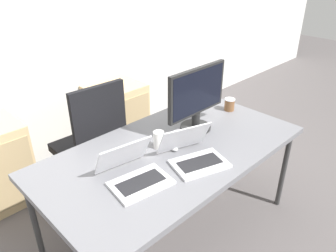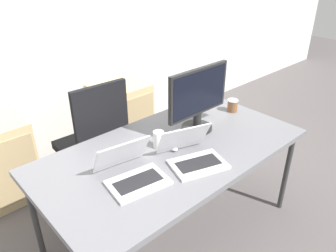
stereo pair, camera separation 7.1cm
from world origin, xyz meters
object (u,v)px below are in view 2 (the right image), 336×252
object	(u,v)px
laptop_left	(132,173)
coffee_cup_white	(159,140)
cabinet_right	(122,117)
coffee_cup_brown	(232,105)
office_chair	(95,153)
laptop_right	(193,155)
monitor	(198,98)
mouse	(173,148)

from	to	relation	value
laptop_left	coffee_cup_white	bearing A→B (deg)	25.82
cabinet_right	coffee_cup_brown	bearing A→B (deg)	-74.88
office_chair	cabinet_right	bearing A→B (deg)	37.29
coffee_cup_white	coffee_cup_brown	xyz separation A→B (m)	(0.80, 0.02, -0.01)
coffee_cup_brown	coffee_cup_white	bearing A→B (deg)	-178.79
cabinet_right	laptop_right	size ratio (longest dim) A/B	1.71
cabinet_right	monitor	size ratio (longest dim) A/B	1.31
coffee_cup_white	monitor	bearing A→B (deg)	0.79
laptop_left	coffee_cup_brown	bearing A→B (deg)	8.97
laptop_right	monitor	world-z (taller)	monitor
monitor	mouse	world-z (taller)	monitor
mouse	coffee_cup_white	size ratio (longest dim) A/B	0.61
laptop_right	monitor	size ratio (longest dim) A/B	0.77
office_chair	laptop_right	size ratio (longest dim) A/B	2.52
coffee_cup_white	coffee_cup_brown	world-z (taller)	coffee_cup_white
laptop_left	laptop_right	world-z (taller)	laptop_right
office_chair	laptop_left	world-z (taller)	office_chair
office_chair	laptop_right	bearing A→B (deg)	-81.79
mouse	coffee_cup_brown	distance (m)	0.77
laptop_left	mouse	distance (m)	0.39
mouse	monitor	bearing A→B (deg)	16.67
laptop_left	office_chair	bearing A→B (deg)	74.84
laptop_left	monitor	world-z (taller)	monitor
office_chair	coffee_cup_white	bearing A→B (deg)	-82.20
office_chair	mouse	bearing A→B (deg)	-80.11
monitor	office_chair	bearing A→B (deg)	123.56
coffee_cup_white	laptop_left	bearing A→B (deg)	-154.18
laptop_right	coffee_cup_brown	world-z (taller)	laptop_right
monitor	mouse	size ratio (longest dim) A/B	7.62
office_chair	laptop_right	world-z (taller)	office_chair
mouse	coffee_cup_brown	world-z (taller)	coffee_cup_brown
cabinet_right	coffee_cup_white	size ratio (longest dim) A/B	6.09
cabinet_right	mouse	world-z (taller)	mouse
cabinet_right	coffee_cup_brown	world-z (taller)	coffee_cup_brown
office_chair	monitor	world-z (taller)	monitor
laptop_left	mouse	size ratio (longest dim) A/B	5.29
cabinet_right	coffee_cup_brown	distance (m)	1.27
office_chair	cabinet_right	distance (m)	0.74
cabinet_right	coffee_cup_white	xyz separation A→B (m)	(-0.49, -1.17, 0.43)
office_chair	laptop_left	xyz separation A→B (m)	(-0.24, -0.88, 0.39)
laptop_right	coffee_cup_white	size ratio (longest dim) A/B	3.56
laptop_right	cabinet_right	bearing A→B (deg)	72.73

